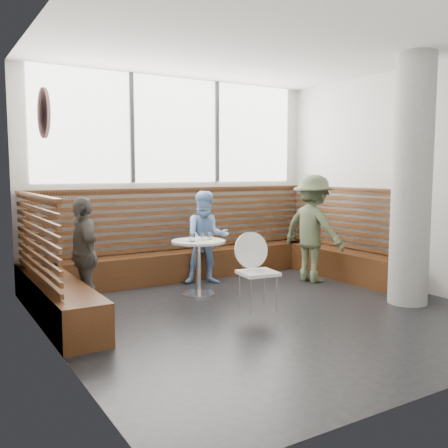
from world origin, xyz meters
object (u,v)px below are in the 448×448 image
cafe_chair (255,265)px  child_left (84,255)px  cafe_table (199,256)px  child_back (207,238)px  adult_man (313,229)px  concrete_column (412,181)px

cafe_chair → child_left: 2.11m
cafe_table → child_back: 0.73m
cafe_chair → child_left: bearing=159.5°
adult_man → child_left: (-3.54, 0.15, -0.13)m
child_left → child_back: bearing=107.9°
cafe_table → child_left: (-1.60, -0.02, 0.16)m
cafe_table → child_back: (0.44, 0.55, 0.16)m
cafe_table → child_back: bearing=51.6°
concrete_column → child_back: (-1.70, 2.36, -0.89)m
concrete_column → cafe_chair: concrete_column is taller
concrete_column → child_left: size_ratio=2.26×
adult_man → child_left: adult_man is taller
child_left → cafe_table: bearing=92.9°
cafe_table → cafe_chair: cafe_chair is taller
cafe_chair → child_back: 1.57m
child_back → concrete_column: bearing=-32.6°
concrete_column → adult_man: size_ratio=1.92×
cafe_chair → child_back: bearing=90.5°
child_left → cafe_chair: bearing=64.6°
adult_man → child_back: size_ratio=1.17×
child_back → child_left: size_ratio=1.01×
adult_man → cafe_table: bearing=74.3°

